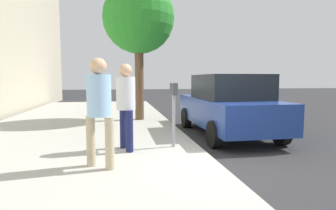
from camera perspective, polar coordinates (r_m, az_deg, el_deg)
ground_plane at (r=5.25m, az=10.18°, el=-12.95°), size 80.00×80.00×0.00m
sidewalk_slab at (r=5.09m, az=-24.44°, el=-13.06°), size 28.00×6.00×0.15m
parking_meter at (r=6.02m, az=1.20°, el=0.83°), size 0.36×0.12×1.41m
pedestrian_at_meter at (r=5.81m, az=-8.71°, el=1.18°), size 0.53×0.39×1.81m
pedestrian_bystander at (r=4.71m, az=-14.05°, el=0.42°), size 0.40×0.47×1.84m
parked_sedan_near at (r=8.21m, az=12.22°, el=0.03°), size 4.40×1.97×1.77m
street_tree at (r=10.44m, az=-6.08°, el=17.34°), size 2.58×2.58×4.99m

